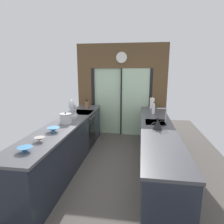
% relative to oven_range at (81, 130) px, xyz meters
% --- Properties ---
extents(ground_plane, '(5.04, 7.60, 0.02)m').
position_rel_oven_range_xyz_m(ground_plane, '(0.91, -0.65, -0.47)').
color(ground_plane, '#4C4742').
extents(back_wall_unit, '(2.64, 0.12, 2.70)m').
position_rel_oven_range_xyz_m(back_wall_unit, '(0.91, 1.15, 1.07)').
color(back_wall_unit, brown).
rests_on(back_wall_unit, ground_plane).
extents(left_counter_run, '(0.62, 3.80, 0.92)m').
position_rel_oven_range_xyz_m(left_counter_run, '(-0.00, -1.12, 0.01)').
color(left_counter_run, '#1E232D').
rests_on(left_counter_run, ground_plane).
extents(right_counter_run, '(0.62, 3.80, 0.92)m').
position_rel_oven_range_xyz_m(right_counter_run, '(1.82, -0.95, 0.01)').
color(right_counter_run, '#1E232D').
rests_on(right_counter_run, ground_plane).
extents(sink_faucet, '(0.19, 0.02, 0.30)m').
position_rel_oven_range_xyz_m(sink_faucet, '(1.97, -0.70, 0.66)').
color(sink_faucet, '#B7BABC').
rests_on(sink_faucet, right_counter_run).
extents(oven_range, '(0.60, 0.60, 0.92)m').
position_rel_oven_range_xyz_m(oven_range, '(0.00, 0.00, 0.00)').
color(oven_range, black).
rests_on(oven_range, ground_plane).
extents(mixing_bowl_near, '(0.20, 0.20, 0.07)m').
position_rel_oven_range_xyz_m(mixing_bowl_near, '(0.02, -2.44, 0.50)').
color(mixing_bowl_near, teal).
rests_on(mixing_bowl_near, left_counter_run).
extents(mixing_bowl_mid, '(0.15, 0.15, 0.07)m').
position_rel_oven_range_xyz_m(mixing_bowl_mid, '(0.02, -2.07, 0.50)').
color(mixing_bowl_mid, gray).
rests_on(mixing_bowl_mid, left_counter_run).
extents(mixing_bowl_far, '(0.22, 0.22, 0.08)m').
position_rel_oven_range_xyz_m(mixing_bowl_far, '(0.02, -1.61, 0.51)').
color(mixing_bowl_far, teal).
rests_on(mixing_bowl_far, left_counter_run).
extents(knife_block, '(0.08, 0.14, 0.25)m').
position_rel_oven_range_xyz_m(knife_block, '(0.02, 0.54, 0.56)').
color(knife_block, brown).
rests_on(knife_block, left_counter_run).
extents(stand_mixer, '(0.17, 0.27, 0.42)m').
position_rel_oven_range_xyz_m(stand_mixer, '(0.02, -0.66, 0.63)').
color(stand_mixer, '#B7BABC').
rests_on(stand_mixer, left_counter_run).
extents(stock_pot, '(0.24, 0.24, 0.22)m').
position_rel_oven_range_xyz_m(stock_pot, '(0.02, -1.04, 0.56)').
color(stock_pot, '#B7BABC').
rests_on(stock_pot, left_counter_run).
extents(kettle, '(0.26, 0.17, 0.22)m').
position_rel_oven_range_xyz_m(kettle, '(1.80, -1.19, 0.56)').
color(kettle, black).
rests_on(kettle, right_counter_run).
extents(soap_bottle, '(0.07, 0.07, 0.29)m').
position_rel_oven_range_xyz_m(soap_bottle, '(1.80, 0.06, 0.59)').
color(soap_bottle, silver).
rests_on(soap_bottle, right_counter_run).
extents(paper_towel_roll, '(0.15, 0.15, 0.31)m').
position_rel_oven_range_xyz_m(paper_towel_roll, '(1.80, 0.75, 0.61)').
color(paper_towel_roll, '#B7BABC').
rests_on(paper_towel_roll, right_counter_run).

